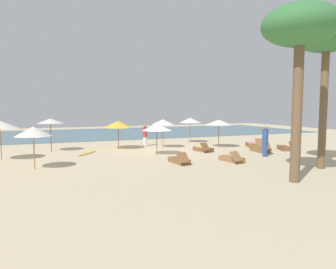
# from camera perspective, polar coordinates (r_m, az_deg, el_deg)

# --- Properties ---
(ground_plane) EXTENTS (60.00, 60.00, 0.00)m
(ground_plane) POSITION_cam_1_polar(r_m,az_deg,el_deg) (20.56, -1.14, -3.55)
(ground_plane) COLOR beige
(ocean_water) EXTENTS (48.00, 16.00, 0.06)m
(ocean_water) POSITION_cam_1_polar(r_m,az_deg,el_deg) (36.85, -10.58, 0.25)
(ocean_water) COLOR slate
(ocean_water) RESTS_ON ground_plane
(umbrella_0) EXTENTS (1.88, 1.88, 2.18)m
(umbrella_0) POSITION_cam_1_polar(r_m,az_deg,el_deg) (26.70, 4.13, 2.66)
(umbrella_0) COLOR olive
(umbrella_0) RESTS_ON ground_plane
(umbrella_1) EXTENTS (1.76, 1.76, 2.31)m
(umbrella_1) POSITION_cam_1_polar(r_m,az_deg,el_deg) (22.73, -20.94, 2.34)
(umbrella_1) COLOR brown
(umbrella_1) RESTS_ON ground_plane
(umbrella_2) EXTENTS (1.78, 1.78, 2.14)m
(umbrella_2) POSITION_cam_1_polar(r_m,az_deg,el_deg) (16.59, -23.67, 0.53)
(umbrella_2) COLOR olive
(umbrella_2) RESTS_ON ground_plane
(umbrella_3) EXTENTS (2.06, 2.06, 2.31)m
(umbrella_3) POSITION_cam_1_polar(r_m,az_deg,el_deg) (20.21, -28.68, 1.61)
(umbrella_3) COLOR olive
(umbrella_3) RESTS_ON ground_plane
(umbrella_4) EXTENTS (1.76, 1.76, 2.18)m
(umbrella_4) POSITION_cam_1_polar(r_m,az_deg,el_deg) (23.05, -0.95, 2.33)
(umbrella_4) COLOR brown
(umbrella_4) RESTS_ON ground_plane
(umbrella_5) EXTENTS (2.17, 2.17, 2.14)m
(umbrella_5) POSITION_cam_1_polar(r_m,az_deg,el_deg) (23.72, 9.40, 2.23)
(umbrella_5) COLOR brown
(umbrella_5) RESTS_ON ground_plane
(umbrella_6) EXTENTS (2.19, 2.19, 2.09)m
(umbrella_6) POSITION_cam_1_polar(r_m,az_deg,el_deg) (22.83, -9.21, 1.88)
(umbrella_6) COLOR brown
(umbrella_6) RESTS_ON ground_plane
(umbrella_7) EXTENTS (1.90, 1.90, 2.01)m
(umbrella_7) POSITION_cam_1_polar(r_m,az_deg,el_deg) (19.73, -2.10, 1.34)
(umbrella_7) COLOR brown
(umbrella_7) RESTS_ON ground_plane
(lounger_0) EXTENTS (0.98, 1.79, 0.67)m
(lounger_0) POSITION_cam_1_polar(r_m,az_deg,el_deg) (17.87, 11.78, -4.43)
(lounger_0) COLOR olive
(lounger_0) RESTS_ON ground_plane
(lounger_1) EXTENTS (0.78, 1.75, 0.69)m
(lounger_1) POSITION_cam_1_polar(r_m,az_deg,el_deg) (17.00, 2.13, -4.81)
(lounger_1) COLOR brown
(lounger_1) RESTS_ON ground_plane
(lounger_2) EXTENTS (1.27, 1.78, 0.69)m
(lounger_2) POSITION_cam_1_polar(r_m,az_deg,el_deg) (23.75, 20.82, -2.31)
(lounger_2) COLOR brown
(lounger_2) RESTS_ON ground_plane
(lounger_3) EXTENTS (1.24, 1.79, 0.68)m
(lounger_3) POSITION_cam_1_polar(r_m,az_deg,el_deg) (25.00, 15.26, -1.78)
(lounger_3) COLOR brown
(lounger_3) RESTS_ON ground_plane
(lounger_4) EXTENTS (1.08, 1.79, 0.68)m
(lounger_4) POSITION_cam_1_polar(r_m,az_deg,el_deg) (21.64, 6.56, -2.68)
(lounger_4) COLOR brown
(lounger_4) RESTS_ON ground_plane
(lounger_5) EXTENTS (0.63, 1.66, 0.73)m
(lounger_5) POSITION_cam_1_polar(r_m,az_deg,el_deg) (22.18, 16.73, -2.69)
(lounger_5) COLOR brown
(lounger_5) RESTS_ON ground_plane
(person_0) EXTENTS (0.51, 0.51, 1.93)m
(person_0) POSITION_cam_1_polar(r_m,az_deg,el_deg) (20.18, 17.54, -1.16)
(person_0) COLOR #2D4C8C
(person_0) RESTS_ON ground_plane
(person_1) EXTENTS (0.49, 0.49, 1.71)m
(person_1) POSITION_cam_1_polar(r_m,az_deg,el_deg) (24.36, -4.30, -0.18)
(person_1) COLOR white
(person_1) RESTS_ON ground_plane
(palm_1) EXTENTS (3.04, 3.04, 7.17)m
(palm_1) POSITION_cam_1_polar(r_m,az_deg,el_deg) (13.91, 23.25, 17.32)
(palm_1) COLOR brown
(palm_1) RESTS_ON ground_plane
(palm_2) EXTENTS (3.18, 3.18, 7.51)m
(palm_2) POSITION_cam_1_polar(r_m,az_deg,el_deg) (17.51, 27.29, 15.69)
(palm_2) COLOR brown
(palm_2) RESTS_ON ground_plane
(surfboard) EXTENTS (1.69, 2.02, 0.07)m
(surfboard) POSITION_cam_1_polar(r_m,az_deg,el_deg) (21.23, -14.75, -3.35)
(surfboard) COLOR gold
(surfboard) RESTS_ON ground_plane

